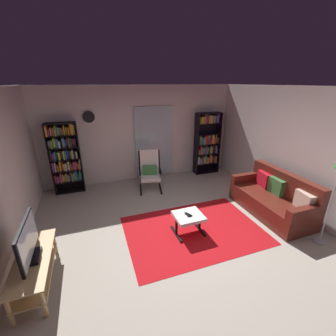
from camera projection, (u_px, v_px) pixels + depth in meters
name	position (u px, v px, depth m)	size (l,w,h in m)	color
ground_plane	(180.00, 235.00, 4.16)	(7.02, 7.02, 0.00)	#ACA293
wall_back	(141.00, 134.00, 6.23)	(5.60, 0.06, 2.60)	silver
wall_right	(304.00, 154.00, 4.53)	(0.06, 6.00, 2.60)	silver
glass_door_panel	(154.00, 142.00, 6.38)	(1.10, 0.01, 2.00)	silver
area_rug	(194.00, 230.00, 4.29)	(2.55, 1.79, 0.01)	red
tv_stand	(34.00, 268.00, 3.04)	(0.45, 1.23, 0.45)	tan
television	(28.00, 242.00, 2.91)	(0.20, 0.84, 0.56)	black
bookshelf_near_tv	(65.00, 156.00, 5.49)	(0.70, 0.30, 1.78)	black
bookshelf_near_sofa	(207.00, 143.00, 6.73)	(0.75, 0.30, 1.84)	black
leather_sofa	(273.00, 199.00, 4.78)	(0.82, 1.78, 0.90)	#5E2118
lounge_armchair	(150.00, 169.00, 5.80)	(0.68, 0.75, 1.02)	black
ottoman	(188.00, 218.00, 4.12)	(0.53, 0.49, 0.38)	white
tv_remote	(187.00, 215.00, 4.09)	(0.04, 0.14, 0.02)	black
cell_phone	(189.00, 215.00, 4.09)	(0.07, 0.14, 0.01)	black
wall_clock	(89.00, 117.00, 5.56)	(0.29, 0.03, 0.29)	silver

